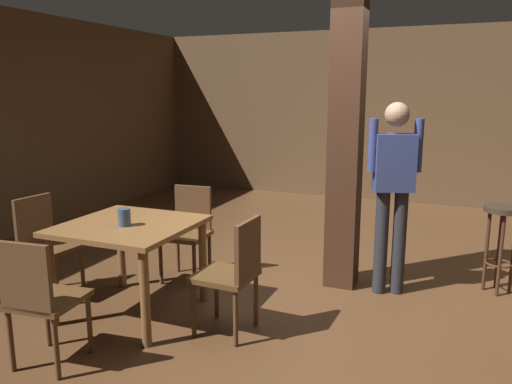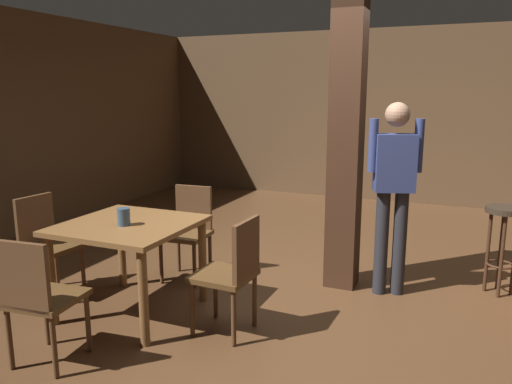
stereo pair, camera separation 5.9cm
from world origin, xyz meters
The scene contains 11 objects.
ground_plane centered at (0.00, 0.00, 0.00)m, with size 10.80×10.80×0.00m, color #4C301C.
wall_back centered at (0.00, 4.50, 1.40)m, with size 8.00×0.10×2.80m, color brown.
pillar centered at (0.21, 0.52, 1.40)m, with size 0.28×0.28×2.80m, color #382114.
dining_table centered at (-1.24, -0.76, 0.65)m, with size 1.00×1.00×0.77m.
chair_north centered at (-1.21, 0.12, 0.51)m, with size 0.45×0.45×0.89m.
chair_east centered at (-0.31, -0.78, 0.51)m, with size 0.44×0.44×0.89m.
chair_west centered at (-2.17, -0.75, 0.51)m, with size 0.46×0.46×0.89m.
chair_south centered at (-1.27, -1.69, 0.51)m, with size 0.46×0.46×0.89m.
napkin_cup centered at (-1.23, -0.84, 0.84)m, with size 0.10×0.10×0.14m, color #33475B.
standing_person centered at (0.66, 0.48, 1.00)m, with size 0.47×0.30×1.72m.
bar_stool_near centered at (1.58, 0.87, 0.60)m, with size 0.34×0.34×0.80m.
Camera 1 is at (1.18, -3.96, 1.81)m, focal length 35.00 mm.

